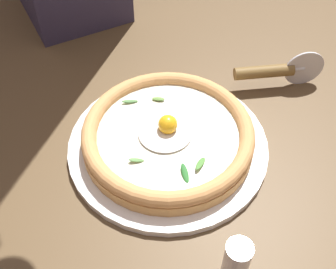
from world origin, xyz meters
name	(u,v)px	position (x,y,z in m)	size (l,w,h in m)	color
ground_plane	(192,142)	(0.00, 0.00, -0.01)	(2.40, 2.40, 0.03)	brown
pizza_plate	(168,145)	(-0.04, -0.02, 0.01)	(0.31, 0.31, 0.01)	white
pizza	(168,135)	(-0.04, -0.02, 0.03)	(0.27, 0.27, 0.05)	tan
pizza_cutter	(274,71)	(0.17, 0.09, 0.04)	(0.16, 0.03, 0.07)	silver
pepper_shaker	(236,264)	(-0.01, -0.24, 0.04)	(0.03, 0.03, 0.08)	silver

